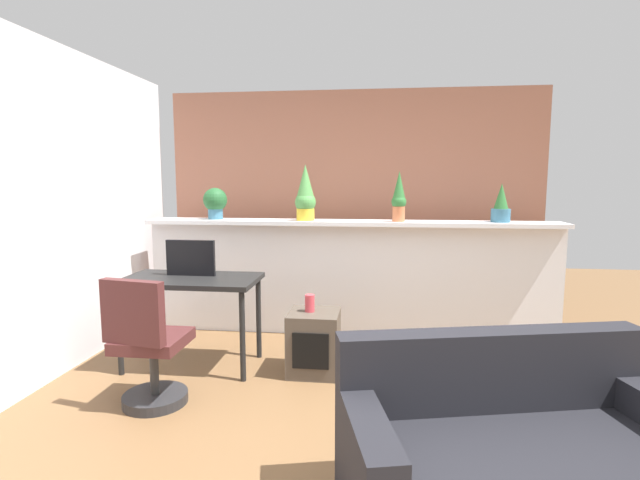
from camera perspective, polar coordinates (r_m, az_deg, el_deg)
The scene contains 15 objects.
ground_plane at distance 3.09m, azimuth 1.03°, elevation -22.70°, with size 12.00×12.00×0.00m, color brown.
divider_wall at distance 4.78m, azimuth 3.52°, elevation -4.74°, with size 4.03×0.16×1.11m, color silver.
plant_shelf at distance 4.65m, azimuth 3.54°, elevation 2.08°, with size 4.03×0.36×0.04m, color silver.
brick_wall_behind at distance 5.28m, azimuth 3.96°, elevation 4.02°, with size 4.03×0.10×2.50m, color #935B47.
side_wall_left at distance 3.99m, azimuth -32.65°, elevation 2.58°, with size 0.12×4.40×2.60m, color silver.
potted_plant_0 at distance 4.93m, azimuth -12.44°, elevation 4.49°, with size 0.24×0.24×0.32m.
potted_plant_1 at distance 4.66m, azimuth -1.76°, elevation 5.43°, with size 0.21×0.21×0.55m.
potted_plant_2 at distance 4.60m, azimuth 9.44°, elevation 5.07°, with size 0.14×0.14×0.48m.
potted_plant_3 at distance 4.79m, azimuth 20.86°, elevation 3.88°, with size 0.18×0.18×0.36m.
desk at distance 4.06m, azimuth -15.20°, elevation -5.52°, with size 1.10×0.60×0.75m.
tv_monitor at distance 4.10m, azimuth -15.23°, elevation -2.08°, with size 0.41×0.04×0.30m, color black.
office_chair at distance 3.50m, azimuth -19.91°, elevation -12.51°, with size 0.48×0.48×0.91m.
side_cube_shelf at distance 3.89m, azimuth -0.74°, elevation -12.18°, with size 0.40×0.41×0.50m.
vase_on_shelf at distance 3.82m, azimuth -1.24°, elevation -7.57°, with size 0.08×0.08×0.14m, color #CC3D47.
couch at distance 2.55m, azimuth 22.19°, elevation -22.93°, with size 1.69×1.10×0.80m.
Camera 1 is at (0.27, -2.67, 1.54)m, focal length 26.72 mm.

